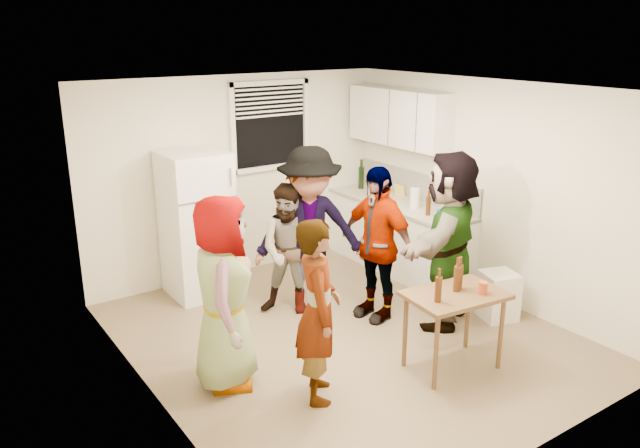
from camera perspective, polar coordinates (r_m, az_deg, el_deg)
room at (r=6.51m, az=2.33°, el=-10.20°), size 4.00×4.50×2.50m
window at (r=7.95m, az=-4.56°, el=8.93°), size 1.12×0.10×1.06m
refrigerator at (r=7.35m, az=-11.17°, el=-0.04°), size 0.70×0.70×1.70m
counter_lower at (r=8.16m, az=7.08°, el=-1.19°), size 0.60×2.20×0.86m
countertop at (r=8.03m, az=7.20°, el=1.85°), size 0.64×2.22×0.04m
backsplash at (r=8.17m, az=8.75°, el=3.50°), size 0.03×2.20×0.36m
upper_cabinets at (r=8.05m, az=7.24°, el=9.67°), size 0.34×1.60×0.70m
kettle at (r=8.28m, az=5.12°, el=2.55°), size 0.27×0.24×0.20m
paper_towel at (r=7.79m, az=8.61°, el=1.46°), size 0.12×0.12×0.25m
wine_bottle at (r=8.68m, az=3.77°, el=3.27°), size 0.08×0.08×0.30m
beer_bottle_counter at (r=7.52m, az=9.83°, el=0.81°), size 0.06×0.06×0.22m
blue_cup at (r=7.37m, az=10.90°, el=0.40°), size 0.09×0.09×0.12m
picture_frame at (r=8.32m, az=7.27°, el=3.07°), size 0.02×0.18×0.15m
trash_bin at (r=7.05m, az=15.98°, el=-6.39°), size 0.45×0.45×0.52m
serving_table at (r=6.10m, az=11.84°, el=-12.63°), size 0.94×0.68×0.75m
beer_bottle_table at (r=5.81m, az=12.34°, el=-6.01°), size 0.06×0.06×0.24m
red_cup at (r=5.81m, az=14.63°, el=-6.17°), size 0.08×0.08×0.11m
guest_grey at (r=5.81m, az=-8.42°, el=-14.04°), size 1.92×1.55×0.55m
guest_stripe at (r=5.58m, az=-0.17°, el=-15.32°), size 1.67×1.28×0.38m
guest_back_left at (r=7.03m, az=-2.55°, el=-8.01°), size 1.47×1.59×0.56m
guest_back_right at (r=7.07m, az=-0.91°, el=-7.84°), size 1.89×2.19×0.69m
guest_black at (r=6.96m, az=5.00°, el=-8.33°), size 1.80×1.22×0.41m
guest_orange at (r=6.96m, az=11.28°, el=-8.64°), size 2.43×2.48×0.55m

